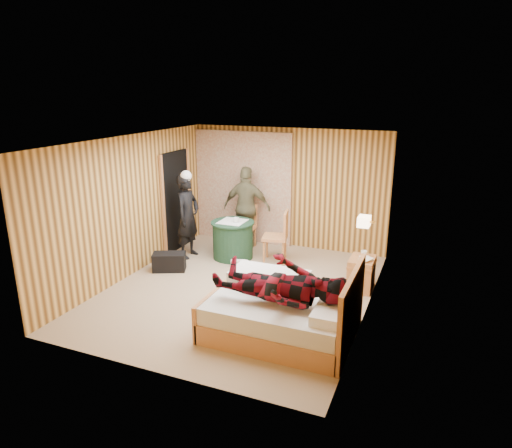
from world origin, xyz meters
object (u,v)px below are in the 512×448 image
at_px(duffel_bag, 169,262).
at_px(man_on_bed, 280,275).
at_px(chair_near, 280,233).
at_px(bed, 283,312).
at_px(round_table, 233,239).
at_px(chair_far, 246,223).
at_px(nightstand, 361,273).
at_px(woman_standing, 188,216).
at_px(man_at_table, 247,207).
at_px(wall_lamp, 364,221).

relative_size(duffel_bag, man_on_bed, 0.34).
bearing_deg(duffel_bag, chair_near, 10.52).
distance_m(bed, round_table, 3.02).
bearing_deg(chair_far, chair_near, -35.20).
height_order(nightstand, chair_near, chair_near).
xyz_separation_m(bed, duffel_bag, (-2.69, 1.29, -0.13)).
bearing_deg(woman_standing, nightstand, -91.04).
bearing_deg(man_at_table, chair_near, 142.67).
xyz_separation_m(chair_far, woman_standing, (-0.84, -0.95, 0.30)).
height_order(wall_lamp, round_table, wall_lamp).
bearing_deg(nightstand, bed, -112.30).
bearing_deg(man_on_bed, bed, 95.68).
bearing_deg(chair_far, duffel_bag, -120.31).
bearing_deg(round_table, chair_far, 90.67).
height_order(bed, man_on_bed, man_on_bed).
height_order(bed, chair_near, bed).
relative_size(nightstand, woman_standing, 0.34).
height_order(man_at_table, man_on_bed, man_on_bed).
relative_size(bed, duffel_bag, 3.31).
distance_m(wall_lamp, chair_far, 3.20).
relative_size(chair_far, chair_near, 0.91).
relative_size(duffel_bag, woman_standing, 0.35).
relative_size(bed, chair_near, 1.93).
height_order(nightstand, woman_standing, woman_standing).
bearing_deg(man_on_bed, woman_standing, 139.89).
bearing_deg(wall_lamp, woman_standing, 169.88).
bearing_deg(nightstand, man_at_table, 154.81).
height_order(chair_far, duffel_bag, chair_far).
xyz_separation_m(chair_far, man_at_table, (0.01, 0.04, 0.32)).
bearing_deg(bed, wall_lamp, 61.39).
relative_size(round_table, duffel_bag, 1.44).
bearing_deg(duffel_bag, chair_far, 41.12).
bearing_deg(wall_lamp, duffel_bag, -177.29).
distance_m(round_table, man_on_bed, 3.26).
bearing_deg(woman_standing, chair_far, -38.36).
bearing_deg(wall_lamp, nightstand, 96.56).
bearing_deg(man_at_table, nightstand, 149.04).
bearing_deg(man_at_table, chair_far, 72.26).
height_order(woman_standing, man_on_bed, man_on_bed).
bearing_deg(round_table, man_at_table, 90.00).
xyz_separation_m(wall_lamp, woman_standing, (-3.52, 0.63, -0.46)).
bearing_deg(nightstand, round_table, 168.74).
height_order(chair_far, man_at_table, man_at_table).
distance_m(wall_lamp, chair_near, 2.15).
height_order(chair_far, chair_near, chair_near).
relative_size(nightstand, round_table, 0.67).
relative_size(round_table, chair_near, 0.84).
bearing_deg(wall_lamp, round_table, 161.40).
xyz_separation_m(chair_near, man_on_bed, (0.97, -2.73, 0.36)).
relative_size(round_table, woman_standing, 0.51).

